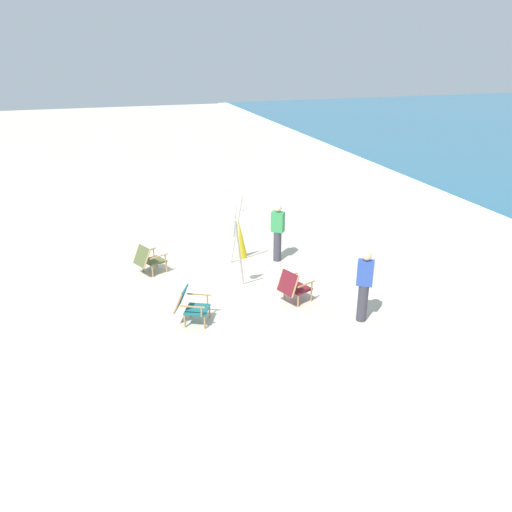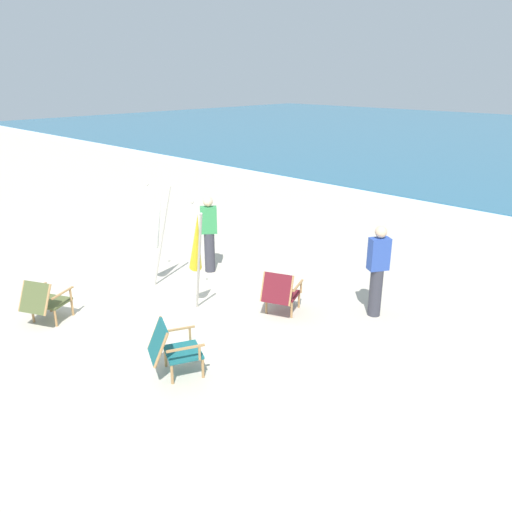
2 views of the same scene
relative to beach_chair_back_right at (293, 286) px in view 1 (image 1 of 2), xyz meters
name	(u,v)px [view 1 (image 1 of 2)]	position (x,y,z in m)	size (l,w,h in m)	color
ground_plane	(217,277)	(-1.92, -1.36, -0.43)	(80.00, 80.00, 0.00)	beige
beach_chair_back_right	(293,286)	(0.00, 0.00, 0.00)	(0.79, 0.86, 0.81)	maroon
beach_chair_mid_center	(149,259)	(-2.63, -3.01, 0.00)	(0.83, 0.91, 0.79)	#515B33
beach_chair_far_center	(190,305)	(0.16, -2.45, 0.00)	(0.82, 0.88, 0.81)	#196066
umbrella_furled_white	(234,217)	(-2.54, -0.70, 0.93)	(0.55, 0.43, 2.08)	#B7B2A8
umbrella_furled_yellow	(241,240)	(-1.07, -0.95, 0.87)	(0.81, 0.53, 1.99)	#B7B2A8
person_near_chairs	(278,232)	(-2.43, 0.49, 0.41)	(0.37, 0.39, 1.63)	#383842
person_by_waterline	(364,286)	(1.21, 1.13, 0.41)	(0.35, 0.39, 1.63)	#383842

